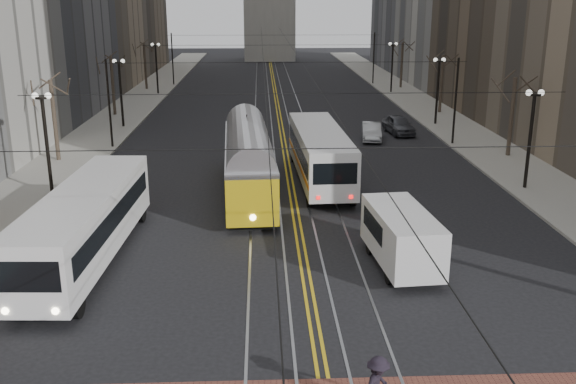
{
  "coord_description": "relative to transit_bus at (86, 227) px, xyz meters",
  "views": [
    {
      "loc": [
        -1.76,
        -17.49,
        10.81
      ],
      "look_at": [
        -0.65,
        8.24,
        3.0
      ],
      "focal_mm": 40.0,
      "sensor_mm": 36.0,
      "label": 1
    }
  ],
  "objects": [
    {
      "name": "sedan_grey",
      "position": [
        18.84,
        26.11,
        -0.81
      ],
      "size": [
        2.3,
        4.64,
        1.52
      ],
      "primitive_type": "imported",
      "rotation": [
        0.0,
        0.0,
        0.12
      ],
      "color": "#45474D",
      "rests_on": "ground"
    },
    {
      "name": "cargo_van",
      "position": [
        13.19,
        -1.19,
        -0.35
      ],
      "size": [
        2.56,
        5.64,
        2.43
      ],
      "primitive_type": "cube",
      "rotation": [
        0.0,
        0.0,
        0.08
      ],
      "color": "silver",
      "rests_on": "ground"
    },
    {
      "name": "rear_bus",
      "position": [
        10.99,
        12.03,
        0.04
      ],
      "size": [
        3.14,
        12.42,
        3.22
      ],
      "primitive_type": "cube",
      "rotation": [
        0.0,
        0.0,
        0.04
      ],
      "color": "silver",
      "rests_on": "ground"
    },
    {
      "name": "transit_bus",
      "position": [
        0.0,
        0.0,
        0.0
      ],
      "size": [
        3.19,
        12.64,
        3.13
      ],
      "primitive_type": "cube",
      "rotation": [
        0.0,
        0.0,
        -0.05
      ],
      "color": "white",
      "rests_on": "ground"
    },
    {
      "name": "sedan_silver",
      "position": [
        16.17,
        23.77,
        -0.88
      ],
      "size": [
        1.93,
        4.28,
        1.36
      ],
      "primitive_type": "imported",
      "rotation": [
        0.0,
        0.0,
        -0.12
      ],
      "color": "#A9ADB1",
      "rests_on": "ground"
    },
    {
      "name": "street_trees",
      "position": [
        9.19,
        26.96,
        1.23
      ],
      "size": [
        31.68,
        53.28,
        5.6
      ],
      "color": "#382D23",
      "rests_on": "ground"
    },
    {
      "name": "streetcar_rails",
      "position": [
        9.19,
        36.71,
        -1.56
      ],
      "size": [
        4.8,
        130.0,
        0.02
      ],
      "primitive_type": "cube",
      "color": "gray",
      "rests_on": "ground"
    },
    {
      "name": "ground",
      "position": [
        9.19,
        -8.29,
        -1.57
      ],
      "size": [
        260.0,
        260.0,
        0.0
      ],
      "primitive_type": "plane",
      "color": "black",
      "rests_on": "ground"
    },
    {
      "name": "sidewalk_left",
      "position": [
        -5.81,
        36.71,
        -1.49
      ],
      "size": [
        5.0,
        140.0,
        0.15
      ],
      "primitive_type": "cube",
      "color": "gray",
      "rests_on": "ground"
    },
    {
      "name": "centre_lines",
      "position": [
        9.19,
        36.71,
        -1.56
      ],
      "size": [
        0.42,
        130.0,
        0.01
      ],
      "primitive_type": "cube",
      "color": "gold",
      "rests_on": "ground"
    },
    {
      "name": "sidewalk_right",
      "position": [
        24.19,
        36.71,
        -1.49
      ],
      "size": [
        5.0,
        140.0,
        0.15
      ],
      "primitive_type": "cube",
      "color": "gray",
      "rests_on": "ground"
    },
    {
      "name": "streetcar",
      "position": [
        6.69,
        9.61,
        0.04
      ],
      "size": [
        3.15,
        13.74,
        3.22
      ],
      "primitive_type": "cube",
      "rotation": [
        0.0,
        0.0,
        0.05
      ],
      "color": "gold",
      "rests_on": "ground"
    },
    {
      "name": "lamp_posts",
      "position": [
        9.19,
        20.46,
        1.23
      ],
      "size": [
        27.6,
        57.2,
        5.6
      ],
      "color": "black",
      "rests_on": "ground"
    },
    {
      "name": "trolley_wires",
      "position": [
        9.19,
        26.54,
        2.21
      ],
      "size": [
        25.96,
        120.0,
        6.6
      ],
      "color": "black",
      "rests_on": "ground"
    }
  ]
}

